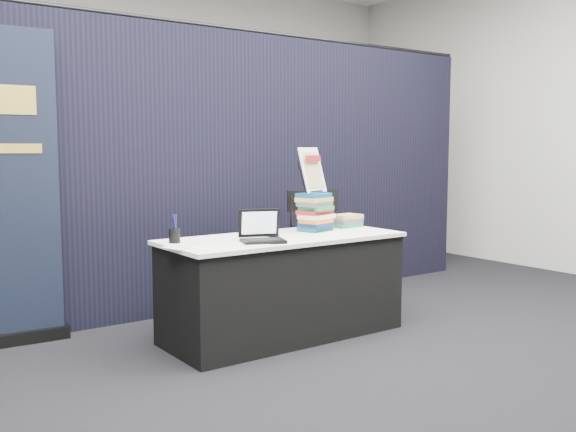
# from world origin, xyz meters

# --- Properties ---
(floor) EXTENTS (8.00, 8.00, 0.00)m
(floor) POSITION_xyz_m (0.00, 0.00, 0.00)
(floor) COLOR black
(floor) RESTS_ON ground
(wall_back) EXTENTS (8.00, 0.02, 3.50)m
(wall_back) POSITION_xyz_m (0.00, 4.00, 1.75)
(wall_back) COLOR beige
(wall_back) RESTS_ON floor
(drape_partition) EXTENTS (6.00, 0.08, 2.40)m
(drape_partition) POSITION_xyz_m (0.00, 1.60, 1.20)
(drape_partition) COLOR black
(drape_partition) RESTS_ON floor
(display_table) EXTENTS (1.80, 0.75, 0.75)m
(display_table) POSITION_xyz_m (0.00, 0.55, 0.38)
(display_table) COLOR black
(display_table) RESTS_ON floor
(laptop) EXTENTS (0.34, 0.33, 0.22)m
(laptop) POSITION_xyz_m (-0.30, 0.40, 0.80)
(laptop) COLOR black
(laptop) RESTS_ON display_table
(mouse) EXTENTS (0.08, 0.11, 0.03)m
(mouse) POSITION_xyz_m (-0.09, 0.54, 0.77)
(mouse) COLOR black
(mouse) RESTS_ON display_table
(brochure_left) EXTENTS (0.31, 0.25, 0.00)m
(brochure_left) POSITION_xyz_m (-0.81, 0.51, 0.75)
(brochure_left) COLOR beige
(brochure_left) RESTS_ON display_table
(brochure_mid) EXTENTS (0.33, 0.25, 0.00)m
(brochure_mid) POSITION_xyz_m (-0.64, 0.34, 0.75)
(brochure_mid) COLOR white
(brochure_mid) RESTS_ON display_table
(brochure_right) EXTENTS (0.38, 0.32, 0.00)m
(brochure_right) POSITION_xyz_m (-0.45, 0.35, 0.75)
(brochure_right) COLOR silver
(brochure_right) RESTS_ON display_table
(pen_cup) EXTENTS (0.10, 0.10, 0.10)m
(pen_cup) POSITION_xyz_m (-0.80, 0.70, 0.80)
(pen_cup) COLOR black
(pen_cup) RESTS_ON display_table
(book_stack_tall) EXTENTS (0.28, 0.24, 0.30)m
(book_stack_tall) POSITION_xyz_m (0.37, 0.65, 0.90)
(book_stack_tall) COLOR #164E53
(book_stack_tall) RESTS_ON display_table
(book_stack_short) EXTENTS (0.26, 0.21, 0.10)m
(book_stack_short) POSITION_xyz_m (0.75, 0.72, 0.80)
(book_stack_short) COLOR #217C4A
(book_stack_short) RESTS_ON display_table
(info_sign) EXTENTS (0.29, 0.19, 0.37)m
(info_sign) POSITION_xyz_m (0.37, 0.68, 1.22)
(info_sign) COLOR black
(info_sign) RESTS_ON book_stack_tall
(stacking_chair) EXTENTS (0.59, 0.60, 1.04)m
(stacking_chair) POSITION_xyz_m (0.65, 0.85, 0.58)
(stacking_chair) COLOR black
(stacking_chair) RESTS_ON floor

